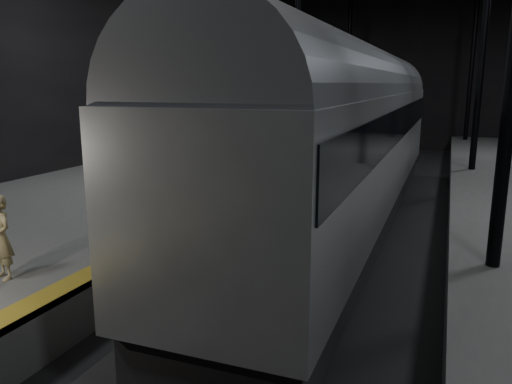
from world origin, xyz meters
The scene contains 6 objects.
ground centered at (0.00, 0.00, 0.00)m, with size 44.00×44.00×0.00m, color black.
platform_left centered at (-7.50, 0.00, 0.50)m, with size 9.00×43.80×1.00m, color #51514E.
tactile_strip centered at (-3.25, 0.00, 1.00)m, with size 0.50×43.80×0.01m, color olive.
track centered at (0.00, 0.00, 0.07)m, with size 2.40×43.00×0.24m.
train centered at (0.00, 1.16, 3.09)m, with size 3.10×20.71×5.54m.
woman centered at (-4.54, -7.93, 1.77)m, with size 0.56×0.37×1.54m, color tan.
Camera 1 is at (2.81, -14.25, 4.47)m, focal length 35.00 mm.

